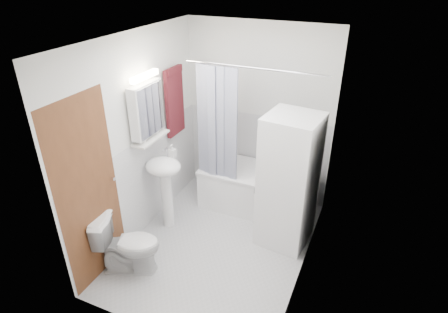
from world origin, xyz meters
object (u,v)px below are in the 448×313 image
at_px(bathtub, 256,188).
at_px(washer_dryer, 288,182).
at_px(sink, 165,177).
at_px(toilet, 128,245).

distance_m(bathtub, washer_dryer, 0.87).
height_order(bathtub, sink, sink).
bearing_deg(toilet, washer_dryer, -72.10).
xyz_separation_m(bathtub, washer_dryer, (0.53, -0.48, 0.50)).
bearing_deg(toilet, bathtub, -49.77).
xyz_separation_m(sink, toilet, (0.03, -0.84, -0.37)).
height_order(washer_dryer, toilet, washer_dryer).
bearing_deg(washer_dryer, sink, -160.47).
distance_m(bathtub, sink, 1.28).
bearing_deg(sink, toilet, -87.69).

